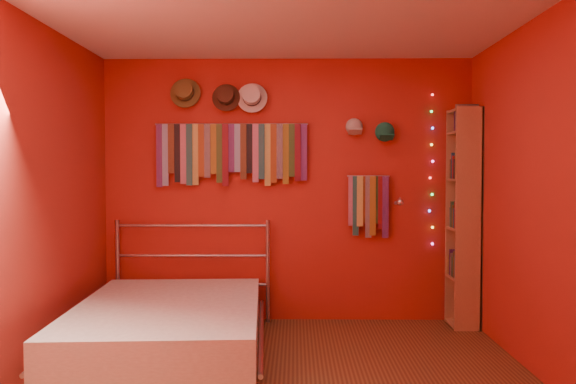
{
  "coord_description": "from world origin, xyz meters",
  "views": [
    {
      "loc": [
        0.08,
        -3.62,
        1.42
      ],
      "look_at": [
        0.02,
        0.9,
        1.26
      ],
      "focal_mm": 35.0,
      "sensor_mm": 36.0,
      "label": 1
    }
  ],
  "objects_px": {
    "bed": "(169,328)",
    "bookshelf": "(468,216)",
    "tie_rack": "(231,151)",
    "reading_lamp": "(400,202)"
  },
  "relations": [
    {
      "from": "bed",
      "to": "bookshelf",
      "type": "bearing_deg",
      "value": 16.02
    },
    {
      "from": "tie_rack",
      "to": "reading_lamp",
      "type": "relative_size",
      "value": 5.43
    },
    {
      "from": "reading_lamp",
      "to": "bookshelf",
      "type": "relative_size",
      "value": 0.13
    },
    {
      "from": "bed",
      "to": "reading_lamp",
      "type": "bearing_deg",
      "value": 21.83
    },
    {
      "from": "reading_lamp",
      "to": "bed",
      "type": "bearing_deg",
      "value": -154.92
    },
    {
      "from": "tie_rack",
      "to": "bookshelf",
      "type": "height_order",
      "value": "bookshelf"
    },
    {
      "from": "tie_rack",
      "to": "bookshelf",
      "type": "distance_m",
      "value": 2.28
    },
    {
      "from": "bookshelf",
      "to": "reading_lamp",
      "type": "bearing_deg",
      "value": 178.99
    },
    {
      "from": "tie_rack",
      "to": "bed",
      "type": "bearing_deg",
      "value": -109.12
    },
    {
      "from": "tie_rack",
      "to": "reading_lamp",
      "type": "xyz_separation_m",
      "value": [
        1.57,
        -0.14,
        -0.48
      ]
    }
  ]
}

